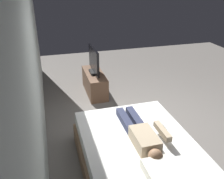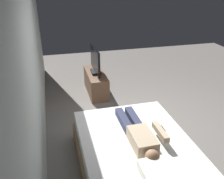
{
  "view_description": "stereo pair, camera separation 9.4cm",
  "coord_description": "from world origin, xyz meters",
  "px_view_note": "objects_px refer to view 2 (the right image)",
  "views": [
    {
      "loc": [
        -3.35,
        1.52,
        2.59
      ],
      "look_at": [
        0.44,
        0.45,
        0.69
      ],
      "focal_mm": 39.09,
      "sensor_mm": 36.0,
      "label": 1
    },
    {
      "loc": [
        -3.37,
        1.43,
        2.59
      ],
      "look_at": [
        0.44,
        0.45,
        0.69
      ],
      "focal_mm": 39.09,
      "sensor_mm": 36.0,
      "label": 2
    }
  ],
  "objects_px": {
    "bed": "(136,157)",
    "tv": "(95,61)",
    "person": "(140,135)",
    "remote": "(162,128)",
    "pillow": "(159,176)",
    "tv_stand": "(96,83)"
  },
  "relations": [
    {
      "from": "pillow",
      "to": "remote",
      "type": "xyz_separation_m",
      "value": [
        0.87,
        -0.45,
        -0.05
      ]
    },
    {
      "from": "person",
      "to": "remote",
      "type": "xyz_separation_m",
      "value": [
        0.15,
        -0.4,
        -0.07
      ]
    },
    {
      "from": "bed",
      "to": "person",
      "type": "xyz_separation_m",
      "value": [
        0.03,
        -0.05,
        0.36
      ]
    },
    {
      "from": "bed",
      "to": "pillow",
      "type": "xyz_separation_m",
      "value": [
        -0.69,
        -0.0,
        0.34
      ]
    },
    {
      "from": "tv",
      "to": "bed",
      "type": "bearing_deg",
      "value": -179.0
    },
    {
      "from": "bed",
      "to": "tv_stand",
      "type": "height_order",
      "value": "bed"
    },
    {
      "from": "bed",
      "to": "person",
      "type": "height_order",
      "value": "person"
    },
    {
      "from": "bed",
      "to": "tv",
      "type": "distance_m",
      "value": 2.72
    },
    {
      "from": "pillow",
      "to": "remote",
      "type": "height_order",
      "value": "pillow"
    },
    {
      "from": "tv",
      "to": "pillow",
      "type": "bearing_deg",
      "value": -179.21
    },
    {
      "from": "tv_stand",
      "to": "pillow",
      "type": "bearing_deg",
      "value": -179.21
    },
    {
      "from": "remote",
      "to": "tv",
      "type": "relative_size",
      "value": 0.17
    },
    {
      "from": "remote",
      "to": "tv",
      "type": "distance_m",
      "value": 2.55
    },
    {
      "from": "pillow",
      "to": "tv_stand",
      "type": "xyz_separation_m",
      "value": [
        3.36,
        0.05,
        -0.35
      ]
    },
    {
      "from": "pillow",
      "to": "person",
      "type": "bearing_deg",
      "value": -3.84
    },
    {
      "from": "bed",
      "to": "person",
      "type": "relative_size",
      "value": 1.61
    },
    {
      "from": "person",
      "to": "tv",
      "type": "relative_size",
      "value": 1.43
    },
    {
      "from": "pillow",
      "to": "remote",
      "type": "bearing_deg",
      "value": -27.46
    },
    {
      "from": "pillow",
      "to": "tv_stand",
      "type": "height_order",
      "value": "pillow"
    },
    {
      "from": "remote",
      "to": "tv_stand",
      "type": "bearing_deg",
      "value": 11.36
    },
    {
      "from": "bed",
      "to": "tv",
      "type": "bearing_deg",
      "value": 1.0
    },
    {
      "from": "person",
      "to": "tv_stand",
      "type": "distance_m",
      "value": 2.67
    }
  ]
}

